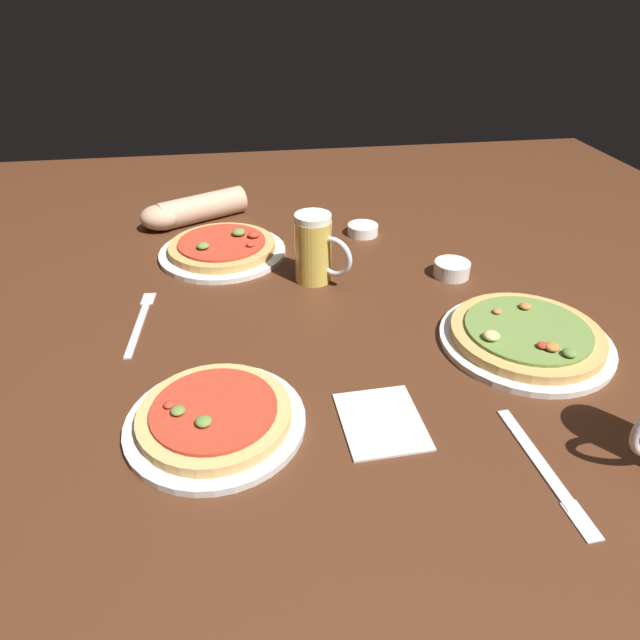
# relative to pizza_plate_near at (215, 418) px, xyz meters

# --- Properties ---
(ground_plane) EXTENTS (2.40, 2.40, 0.03)m
(ground_plane) POSITION_rel_pizza_plate_near_xyz_m (0.19, 0.23, -0.03)
(ground_plane) COLOR #4C2816
(pizza_plate_near) EXTENTS (0.27, 0.27, 0.05)m
(pizza_plate_near) POSITION_rel_pizza_plate_near_xyz_m (0.00, 0.00, 0.00)
(pizza_plate_near) COLOR silver
(pizza_plate_near) RESTS_ON ground_plane
(pizza_plate_far) EXTENTS (0.30, 0.30, 0.05)m
(pizza_plate_far) POSITION_rel_pizza_plate_near_xyz_m (0.01, 0.58, 0.00)
(pizza_plate_far) COLOR silver
(pizza_plate_far) RESTS_ON ground_plane
(pizza_plate_side) EXTENTS (0.31, 0.31, 0.05)m
(pizza_plate_side) POSITION_rel_pizza_plate_near_xyz_m (0.55, 0.13, 0.00)
(pizza_plate_side) COLOR silver
(pizza_plate_side) RESTS_ON ground_plane
(beer_mug_amber) EXTENTS (0.11, 0.11, 0.15)m
(beer_mug_amber) POSITION_rel_pizza_plate_near_xyz_m (0.21, 0.43, 0.06)
(beer_mug_amber) COLOR gold
(beer_mug_amber) RESTS_ON ground_plane
(ramekin_sauce) EXTENTS (0.08, 0.08, 0.03)m
(ramekin_sauce) POSITION_rel_pizza_plate_near_xyz_m (0.36, 0.65, -0.00)
(ramekin_sauce) COLOR white
(ramekin_sauce) RESTS_ON ground_plane
(ramekin_butter) EXTENTS (0.08, 0.08, 0.03)m
(ramekin_butter) POSITION_rel_pizza_plate_near_xyz_m (0.51, 0.40, 0.00)
(ramekin_butter) COLOR silver
(ramekin_butter) RESTS_ON ground_plane
(napkin_folded) EXTENTS (0.13, 0.15, 0.01)m
(napkin_folded) POSITION_rel_pizza_plate_near_xyz_m (0.25, -0.03, -0.01)
(napkin_folded) COLOR silver
(napkin_folded) RESTS_ON ground_plane
(fork_left) EXTENTS (0.03, 0.23, 0.01)m
(fork_left) POSITION_rel_pizza_plate_near_xyz_m (-0.15, 0.31, -0.01)
(fork_left) COLOR silver
(fork_left) RESTS_ON ground_plane
(knife_right) EXTENTS (0.03, 0.24, 0.01)m
(knife_right) POSITION_rel_pizza_plate_near_xyz_m (0.44, -0.15, -0.01)
(knife_right) COLOR silver
(knife_right) RESTS_ON ground_plane
(diner_arm) EXTENTS (0.28, 0.18, 0.07)m
(diner_arm) POSITION_rel_pizza_plate_near_xyz_m (-0.07, 0.79, 0.02)
(diner_arm) COLOR tan
(diner_arm) RESTS_ON ground_plane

